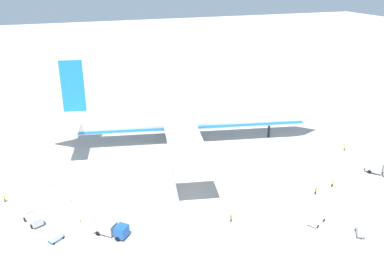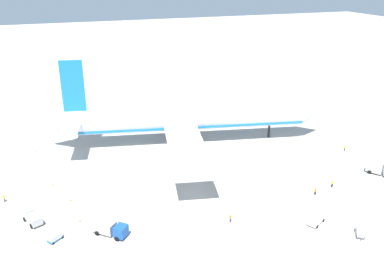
# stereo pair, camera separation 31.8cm
# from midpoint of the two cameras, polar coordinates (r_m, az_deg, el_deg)

# --- Properties ---
(ground_plane) EXTENTS (600.00, 600.00, 0.00)m
(ground_plane) POSITION_cam_midpoint_polar(r_m,az_deg,el_deg) (118.42, -0.13, -1.86)
(ground_plane) COLOR #ADA8A0
(airliner) EXTENTS (79.35, 70.00, 24.74)m
(airliner) POSITION_cam_midpoint_polar(r_m,az_deg,el_deg) (115.66, -0.77, 1.37)
(airliner) COLOR silver
(airliner) RESTS_ON ground
(service_truck_0) EXTENTS (6.61, 6.37, 2.54)m
(service_truck_0) POSITION_cam_midpoint_polar(r_m,az_deg,el_deg) (80.10, -11.34, -13.60)
(service_truck_0) COLOR #194CA5
(service_truck_0) RESTS_ON ground
(service_truck_2) EXTENTS (3.92, 5.50, 2.35)m
(service_truck_2) POSITION_cam_midpoint_polar(r_m,az_deg,el_deg) (87.77, -21.41, -11.55)
(service_truck_2) COLOR white
(service_truck_2) RESTS_ON ground
(service_truck_3) EXTENTS (5.27, 6.30, 3.00)m
(service_truck_3) POSITION_cam_midpoint_polar(r_m,az_deg,el_deg) (109.42, 24.82, -5.11)
(service_truck_3) COLOR #999EA5
(service_truck_3) RESTS_ON ground
(service_van) EXTENTS (4.62, 3.68, 1.97)m
(service_van) POSITION_cam_midpoint_polar(r_m,az_deg,el_deg) (85.57, 17.16, -12.04)
(service_van) COLOR white
(service_van) RESTS_ON ground
(baggage_cart_0) EXTENTS (3.60, 2.15, 0.40)m
(baggage_cart_0) POSITION_cam_midpoint_polar(r_m,az_deg,el_deg) (137.87, -18.85, 0.50)
(baggage_cart_0) COLOR gray
(baggage_cart_0) RESTS_ON ground
(baggage_cart_1) EXTENTS (3.18, 2.81, 1.34)m
(baggage_cart_1) POSITION_cam_midpoint_polar(r_m,az_deg,el_deg) (81.61, -18.53, -14.27)
(baggage_cart_1) COLOR #26598C
(baggage_cart_1) RESTS_ON ground
(baggage_cart_2) EXTENTS (2.74, 3.35, 1.50)m
(baggage_cart_2) POSITION_cam_midpoint_polar(r_m,az_deg,el_deg) (85.01, 22.58, -13.24)
(baggage_cart_2) COLOR #595B60
(baggage_cart_2) RESTS_ON ground
(ground_worker_0) EXTENTS (0.55, 0.55, 1.75)m
(ground_worker_0) POSITION_cam_midpoint_polar(r_m,az_deg,el_deg) (82.67, 5.52, -12.46)
(ground_worker_0) COLOR navy
(ground_worker_0) RESTS_ON ground
(ground_worker_2) EXTENTS (0.41, 0.41, 1.78)m
(ground_worker_2) POSITION_cam_midpoint_polar(r_m,az_deg,el_deg) (99.49, 19.17, -7.37)
(ground_worker_2) COLOR black
(ground_worker_2) RESTS_ON ground
(ground_worker_3) EXTENTS (0.52, 0.52, 1.76)m
(ground_worker_3) POSITION_cam_midpoint_polar(r_m,az_deg,el_deg) (97.31, -24.75, -8.93)
(ground_worker_3) COLOR #3F3F47
(ground_worker_3) RESTS_ON ground
(ground_worker_4) EXTENTS (0.56, 0.56, 1.78)m
(ground_worker_4) POSITION_cam_midpoint_polar(r_m,az_deg,el_deg) (95.26, 17.02, -8.44)
(ground_worker_4) COLOR black
(ground_worker_4) RESTS_ON ground
(ground_worker_5) EXTENTS (0.46, 0.46, 1.73)m
(ground_worker_5) POSITION_cam_midpoint_polar(r_m,az_deg,el_deg) (119.68, 20.72, -2.62)
(ground_worker_5) COLOR #3F3F47
(ground_worker_5) RESTS_ON ground
(traffic_cone_0) EXTENTS (0.36, 0.36, 0.55)m
(traffic_cone_0) POSITION_cam_midpoint_polar(r_m,az_deg,el_deg) (119.16, -20.94, -3.07)
(traffic_cone_0) COLOR orange
(traffic_cone_0) RESTS_ON ground
(traffic_cone_1) EXTENTS (0.36, 0.36, 0.55)m
(traffic_cone_1) POSITION_cam_midpoint_polar(r_m,az_deg,el_deg) (85.65, -15.34, -12.39)
(traffic_cone_1) COLOR orange
(traffic_cone_1) RESTS_ON ground
(traffic_cone_2) EXTENTS (0.36, 0.36, 0.55)m
(traffic_cone_2) POSITION_cam_midpoint_polar(r_m,az_deg,el_deg) (100.42, -18.85, -7.46)
(traffic_cone_2) COLOR orange
(traffic_cone_2) RESTS_ON ground
(traffic_cone_3) EXTENTS (0.36, 0.36, 0.55)m
(traffic_cone_3) POSITION_cam_midpoint_polar(r_m,az_deg,el_deg) (131.40, 17.62, -0.37)
(traffic_cone_3) COLOR orange
(traffic_cone_3) RESTS_ON ground
(traffic_cone_4) EXTENTS (0.36, 0.36, 0.55)m
(traffic_cone_4) POSITION_cam_midpoint_polar(r_m,az_deg,el_deg) (92.88, -16.55, -9.66)
(traffic_cone_4) COLOR orange
(traffic_cone_4) RESTS_ON ground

